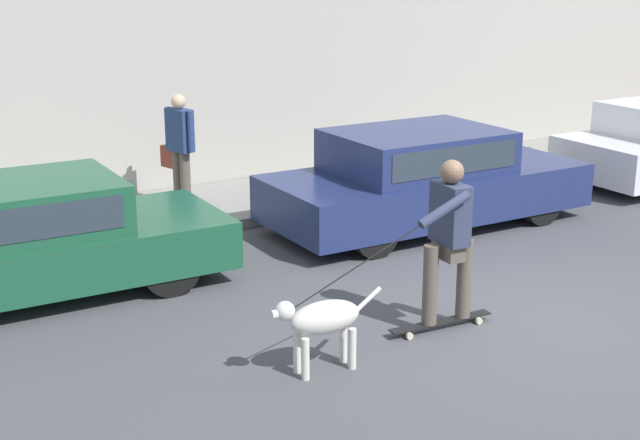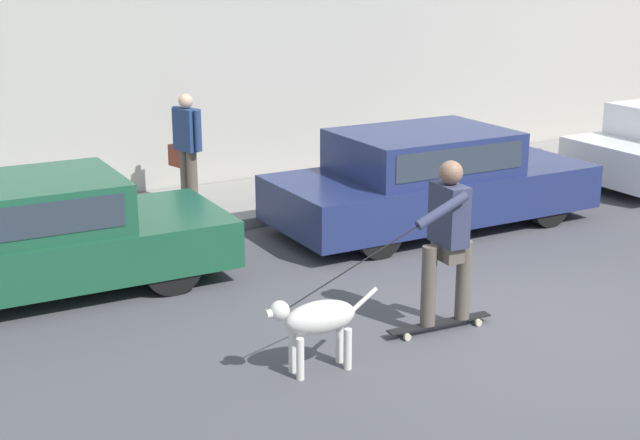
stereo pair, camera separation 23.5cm
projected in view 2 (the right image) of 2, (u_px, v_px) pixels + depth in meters
name	position (u px, v px, depth m)	size (l,w,h in m)	color
ground_plane	(530.00, 327.00, 8.86)	(36.00, 36.00, 0.00)	#47474C
back_wall	(247.00, 3.00, 13.66)	(32.00, 0.30, 5.72)	#ADA89E
sidewalk_curb	(284.00, 197.00, 13.43)	(30.00, 2.08, 0.14)	gray
parked_car_0	(24.00, 239.00, 9.55)	(4.31, 1.73, 1.27)	black
parked_car_1	(430.00, 181.00, 12.01)	(4.44, 1.85, 1.33)	black
dog	(317.00, 320.00, 7.77)	(1.09, 0.32, 0.73)	beige
skateboarder	(447.00, 236.00, 8.52)	(2.42, 0.61, 1.71)	beige
pedestrian_with_bag	(187.00, 145.00, 12.43)	(0.31, 0.69, 1.60)	brown
fire_hydrant	(538.00, 168.00, 14.04)	(0.18, 0.18, 0.67)	#4C5156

